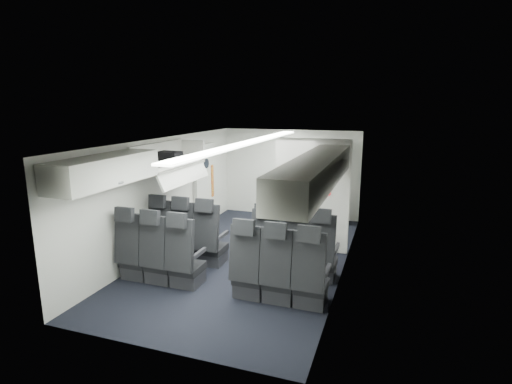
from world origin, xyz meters
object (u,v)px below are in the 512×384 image
Objects in this scene: flight_attendant at (289,198)px; seat_row_mid at (216,266)px; galley_unit at (327,183)px; boarding_door at (205,185)px; seat_row_front at (238,246)px; carry_on_bag at (169,158)px.

seat_row_mid is at bearing 175.88° from flight_attendant.
galley_unit is 1.02× the size of boarding_door.
galley_unit is at bearing 77.12° from seat_row_mid.
boarding_door reaches higher than seat_row_mid.
boarding_door is (-1.64, 2.99, 0.55)m from seat_row_mid.
carry_on_bag reaches higher than seat_row_front.
flight_attendant is at bearing 45.44° from carry_on_bag.
seat_row_front is 8.15× the size of carry_on_bag.
seat_row_front is 2.71m from boarding_door.
seat_row_front is 0.90m from seat_row_mid.
galley_unit reaches higher than seat_row_front.
boarding_door is 4.55× the size of carry_on_bag.
seat_row_mid is 3.45m from boarding_door.
seat_row_front is at bearing 172.48° from flight_attendant.
seat_row_mid is at bearing -90.00° from seat_row_front.
carry_on_bag is (0.21, -1.79, 0.85)m from boarding_door.
seat_row_mid is 2.93m from flight_attendant.
carry_on_bag reaches higher than flight_attendant.
seat_row_mid is 1.98× the size of flight_attendant.
flight_attendant is (-0.57, -1.28, -0.11)m from galley_unit.
seat_row_mid is 8.15× the size of carry_on_bag.
seat_row_mid is 4.30m from galley_unit.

